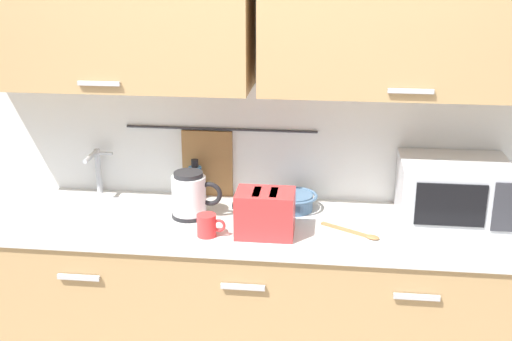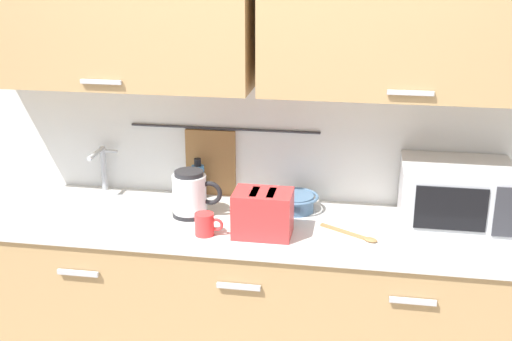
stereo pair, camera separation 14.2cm
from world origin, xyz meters
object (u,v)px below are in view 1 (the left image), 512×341
Objects in this scene: electric_kettle at (190,195)px; mixing_bowl at (294,201)px; wooden_spoon at (357,233)px; dish_soap_bottle at (195,182)px; mug_near_sink at (207,225)px; toaster at (265,213)px; microwave at (453,191)px.

electric_kettle is 0.47m from mixing_bowl.
mixing_bowl is at bearing 16.21° from electric_kettle.
dish_soap_bottle is at bearing 156.87° from wooden_spoon.
electric_kettle is at bearing -163.79° from mixing_bowl.
dish_soap_bottle is 0.78× the size of wooden_spoon.
dish_soap_bottle is 0.92× the size of mixing_bowl.
wooden_spoon is (0.62, 0.09, -0.04)m from mug_near_sink.
mug_near_sink is 0.62m from wooden_spoon.
toaster is 0.39m from wooden_spoon.
electric_kettle reaches higher than wooden_spoon.
toaster is (-0.79, -0.25, -0.04)m from microwave.
microwave reaches higher than wooden_spoon.
toaster is (0.37, -0.37, 0.01)m from dish_soap_bottle.
electric_kettle is at bearing -84.46° from dish_soap_bottle.
dish_soap_bottle reaches higher than toaster.
microwave reaches higher than electric_kettle.
dish_soap_bottle is 1.63× the size of mug_near_sink.
mixing_bowl is at bearing 139.78° from wooden_spoon.
electric_kettle is 0.90× the size of wooden_spoon.
electric_kettle is 1.16× the size of dish_soap_bottle.
electric_kettle is 0.89× the size of toaster.
electric_kettle is at bearing 120.09° from mug_near_sink.
wooden_spoon is at bearing -23.13° from dish_soap_bottle.
mixing_bowl is 0.37m from wooden_spoon.
microwave is 1.14m from electric_kettle.
mixing_bowl is (0.45, 0.13, -0.06)m from electric_kettle.
mug_near_sink is 0.47m from mixing_bowl.
mug_near_sink reaches higher than wooden_spoon.
microwave reaches higher than toaster.
dish_soap_bottle is at bearing 169.84° from mixing_bowl.
electric_kettle is (-1.14, -0.10, -0.03)m from microwave.
mixing_bowl is (-0.69, 0.03, -0.09)m from microwave.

